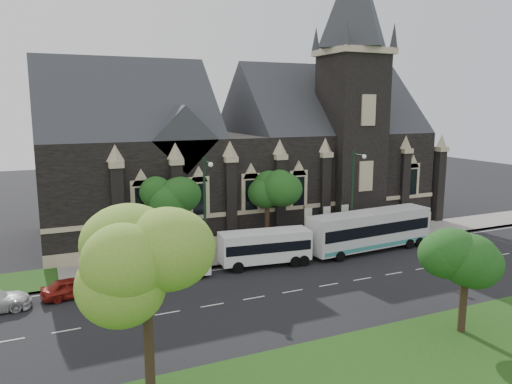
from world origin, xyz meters
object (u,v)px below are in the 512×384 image
banner_flag_left (306,223)px  sedan (142,273)px  street_lamp_mid (206,207)px  tour_coach (370,230)px  street_lamp_near (353,194)px  car_far_red (72,287)px  tree_park_near (150,261)px  banner_flag_right (343,218)px  tree_walk_left (171,193)px  tree_walk_right (268,185)px  tree_park_east (467,254)px  banner_flag_center (325,220)px  shuttle_bus (265,246)px  box_trailer (197,266)px

banner_flag_left → sedan: banner_flag_left is taller
street_lamp_mid → tour_coach: 15.40m
street_lamp_near → car_far_red: size_ratio=2.23×
sedan → car_far_red: (-4.92, -0.64, -0.10)m
tree_park_near → banner_flag_right: size_ratio=2.14×
tree_walk_left → car_far_red: size_ratio=1.90×
tree_walk_right → tour_coach: 9.99m
tree_park_east → banner_flag_center: 18.58m
tree_park_east → banner_flag_left: bearing=89.7°
tree_walk_left → shuttle_bus: (6.47, -4.72, -4.08)m
street_lamp_near → tour_coach: (1.02, -1.25, -3.16)m
banner_flag_left → banner_flag_center: bearing=0.0°
street_lamp_near → tour_coach: bearing=-50.8°
shuttle_bus → car_far_red: 15.00m
sedan → street_lamp_near: bearing=-87.0°
street_lamp_near → shuttle_bus: (-9.33, -1.11, -3.45)m
banner_flag_center → banner_flag_right: 2.00m
street_lamp_mid → banner_flag_center: (12.29, 1.91, -2.73)m
box_trailer → car_far_red: 9.07m
shuttle_bus → street_lamp_mid: bearing=173.2°
tour_coach → car_far_red: tour_coach is taller
sedan → car_far_red: 4.96m
tree_walk_right → box_trailer: bearing=-149.3°
tree_walk_right → banner_flag_center: bearing=-18.6°
street_lamp_mid → banner_flag_right: bearing=7.6°
shuttle_bus → car_far_red: bearing=-170.7°
banner_flag_right → sedan: bearing=-171.1°
banner_flag_right → banner_flag_center: bearing=180.0°
street_lamp_mid → banner_flag_center: size_ratio=2.25×
tree_park_near → sedan: size_ratio=1.78×
car_far_red → tree_walk_right: bearing=-80.3°
box_trailer → tree_walk_left: bearing=101.8°
tree_walk_right → shuttle_bus: tree_walk_right is taller
tour_coach → car_far_red: size_ratio=3.09×
tree_walk_right → car_far_red: bearing=-162.7°
street_lamp_near → car_far_red: bearing=-175.7°
banner_flag_center → shuttle_bus: bearing=-158.4°
tree_park_near → tree_walk_right: 24.58m
street_lamp_mid → box_trailer: (-1.22, -1.39, -4.27)m
tree_park_near → banner_flag_center: tree_park_near is taller
tour_coach → box_trailer: 16.29m
street_lamp_mid → tour_coach: size_ratio=0.72×
banner_flag_center → banner_flag_left: bearing=180.0°
street_lamp_mid → shuttle_bus: size_ratio=1.18×
car_far_red → box_trailer: bearing=-94.9°
tree_walk_right → box_trailer: (-8.44, -5.01, -4.98)m
banner_flag_center → sedan: size_ratio=0.83×
tree_walk_right → street_lamp_near: bearing=-28.1°
banner_flag_left → banner_flag_center: 2.00m
box_trailer → car_far_red: box_trailer is taller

